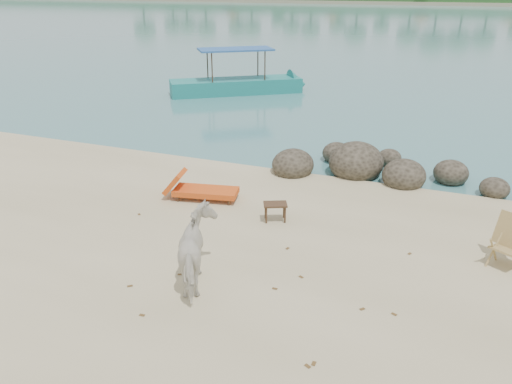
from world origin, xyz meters
TOP-DOWN VIEW (x-y plane):
  - water at (0.00, 90.00)m, footprint 400.00×400.00m
  - far_shore at (0.00, 170.00)m, footprint 420.00×90.00m
  - boulders at (1.34, 6.60)m, footprint 6.39×2.97m
  - cow at (-0.46, -0.25)m, footprint 1.39×1.77m
  - side_table at (-0.06, 2.71)m, footprint 0.63×0.53m
  - lounge_chair at (-2.12, 3.25)m, footprint 2.12×1.10m
  - deck_chair at (4.79, 2.49)m, footprint 0.87×0.89m
  - boat_near at (-6.82, 15.90)m, footprint 6.90×5.59m
  - dead_leaves at (0.71, 0.08)m, footprint 6.33×4.01m

SIDE VIEW (x-z plane):
  - water at x=0.00m, z-range 0.00..0.00m
  - far_shore at x=0.00m, z-range -0.70..0.70m
  - dead_leaves at x=0.71m, z-range 0.00..0.00m
  - side_table at x=-0.06m, z-range 0.00..0.43m
  - boulders at x=1.34m, z-range -0.37..0.81m
  - lounge_chair at x=-2.12m, z-range 0.00..0.61m
  - deck_chair at x=4.79m, z-range 0.00..0.96m
  - cow at x=-0.46m, z-range 0.00..1.36m
  - boat_near at x=-6.82m, z-range 0.00..3.54m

